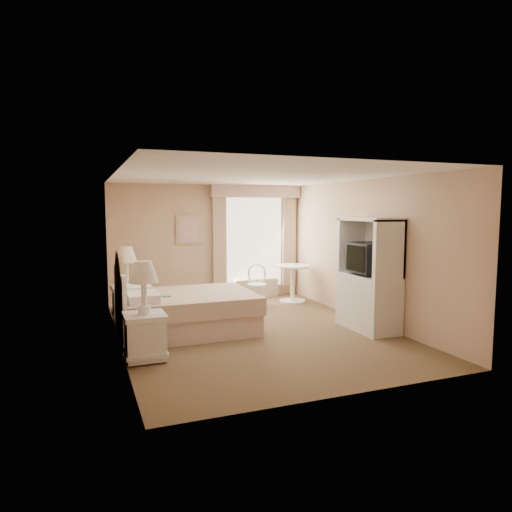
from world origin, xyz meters
name	(u,v)px	position (x,y,z in m)	size (l,w,h in m)	color
room	(254,255)	(0.00, 0.00, 1.25)	(4.21, 5.51, 2.51)	brown
window	(255,238)	(1.05, 2.65, 1.34)	(2.05, 0.22, 2.51)	white
framed_art	(188,229)	(-0.45, 2.71, 1.55)	(0.52, 0.04, 0.62)	tan
bed	(180,310)	(-1.12, 0.40, 0.35)	(2.13, 1.66, 1.47)	tan
nightstand_near	(145,324)	(-1.84, -0.80, 0.49)	(0.54, 0.54, 1.30)	silver
nightstand_far	(127,293)	(-1.84, 1.55, 0.49)	(0.54, 0.54, 1.30)	silver
round_table	(293,277)	(1.61, 1.91, 0.52)	(0.74, 0.74, 0.79)	white
cafe_chair	(257,281)	(0.81, 1.94, 0.48)	(0.51, 0.51, 0.83)	white
armoire	(369,283)	(1.81, -0.56, 0.77)	(0.56, 1.12, 1.86)	silver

